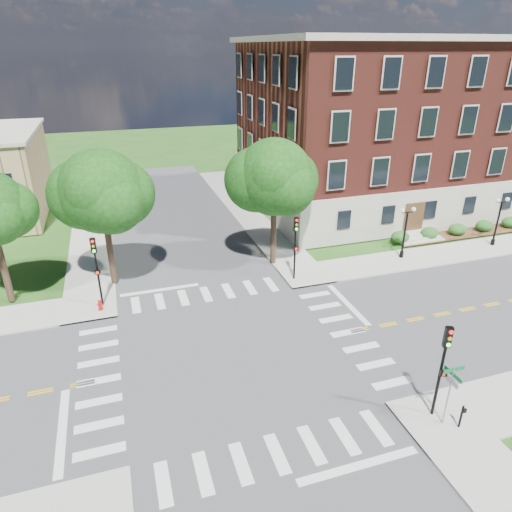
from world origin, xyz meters
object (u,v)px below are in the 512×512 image
object	(u,v)px
street_sign_pole	(451,385)
twin_lamp_west	(405,230)
twin_lamp_east	(498,219)
traffic_signal_ne	(295,240)
traffic_signal_se	(443,361)
traffic_signal_nw	(96,263)
push_button_post	(462,416)
fire_hydrant	(100,305)

from	to	relation	value
street_sign_pole	twin_lamp_west	bearing A→B (deg)	61.83
twin_lamp_east	street_sign_pole	world-z (taller)	twin_lamp_east
traffic_signal_ne	street_sign_pole	size ratio (longest dim) A/B	1.55
traffic_signal_se	traffic_signal_nw	xyz separation A→B (m)	(-14.57, 15.03, 0.00)
twin_lamp_west	street_sign_pole	world-z (taller)	twin_lamp_west
push_button_post	fire_hydrant	bearing A→B (deg)	134.69
traffic_signal_se	traffic_signal_ne	bearing A→B (deg)	93.99
twin_lamp_west	street_sign_pole	xyz separation A→B (m)	(-8.63, -16.12, -0.21)
street_sign_pole	fire_hydrant	xyz separation A→B (m)	(-14.81, 15.04, -1.84)
twin_lamp_east	street_sign_pole	distance (m)	23.75
twin_lamp_east	street_sign_pole	xyz separation A→B (m)	(-17.62, -15.91, -0.21)
twin_lamp_west	twin_lamp_east	xyz separation A→B (m)	(8.99, -0.21, 0.00)
traffic_signal_ne	street_sign_pole	bearing A→B (deg)	-85.76
traffic_signal_ne	street_sign_pole	xyz separation A→B (m)	(1.13, -15.27, -0.88)
push_button_post	fire_hydrant	xyz separation A→B (m)	(-15.33, 15.50, -0.33)
street_sign_pole	fire_hydrant	bearing A→B (deg)	134.56
twin_lamp_west	fire_hydrant	distance (m)	23.56
twin_lamp_west	push_button_post	size ratio (longest dim) A/B	3.53
twin_lamp_west	push_button_post	distance (m)	18.54
traffic_signal_nw	push_button_post	distance (m)	22.27
traffic_signal_ne	street_sign_pole	distance (m)	15.34
traffic_signal_nw	push_button_post	xyz separation A→B (m)	(15.20, -16.10, -2.39)
traffic_signal_se	fire_hydrant	distance (m)	20.78
traffic_signal_se	twin_lamp_east	distance (m)	23.43
twin_lamp_east	push_button_post	bearing A→B (deg)	-136.23
traffic_signal_nw	street_sign_pole	world-z (taller)	traffic_signal_nw
traffic_signal_se	twin_lamp_west	bearing A→B (deg)	60.60
traffic_signal_nw	twin_lamp_east	world-z (taller)	traffic_signal_nw
push_button_post	fire_hydrant	distance (m)	21.81
traffic_signal_nw	street_sign_pole	xyz separation A→B (m)	(14.67, -15.64, -0.88)
twin_lamp_west	fire_hydrant	size ratio (longest dim) A/B	5.64
twin_lamp_east	street_sign_pole	bearing A→B (deg)	-137.92
traffic_signal_se	street_sign_pole	bearing A→B (deg)	-79.89
twin_lamp_east	fire_hydrant	world-z (taller)	twin_lamp_east
traffic_signal_ne	traffic_signal_nw	bearing A→B (deg)	178.44
twin_lamp_east	traffic_signal_se	bearing A→B (deg)	-139.20
twin_lamp_west	twin_lamp_east	size ratio (longest dim) A/B	1.00
traffic_signal_ne	fire_hydrant	size ratio (longest dim) A/B	6.40
traffic_signal_ne	push_button_post	world-z (taller)	traffic_signal_ne
traffic_signal_nw	twin_lamp_west	xyz separation A→B (m)	(23.31, 0.48, -0.66)
traffic_signal_se	fire_hydrant	bearing A→B (deg)	135.53
twin_lamp_east	push_button_post	xyz separation A→B (m)	(-17.10, -16.38, -1.73)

